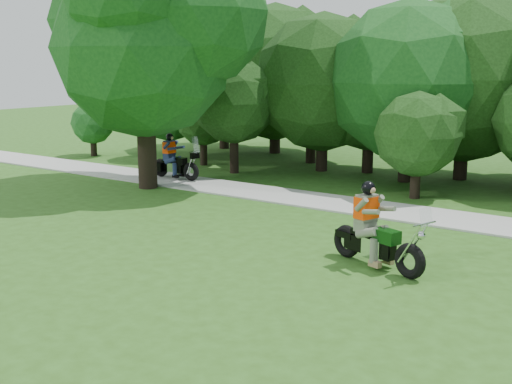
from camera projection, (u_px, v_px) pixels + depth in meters
The scene contains 5 objects.
ground at pixel (304, 301), 12.35m from camera, with size 100.00×100.00×0.00m, color #2D5317.
walkway at pixel (444, 218), 18.77m from camera, with size 60.00×2.20×0.06m, color #ABABA6.
big_tree_west at pixel (149, 26), 22.62m from camera, with size 8.64×6.56×9.96m.
chopper_motorcycle at pixel (373, 236), 14.35m from camera, with size 2.64×1.29×1.92m.
touring_motorcycle at pixel (173, 162), 24.90m from camera, with size 2.30×0.65×1.76m.
Camera 1 is at (5.93, -10.10, 4.53)m, focal length 45.00 mm.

